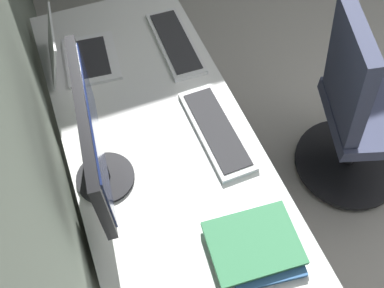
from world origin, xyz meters
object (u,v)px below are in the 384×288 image
at_px(book_stack_near, 257,245).
at_px(laptop_leftmost, 76,54).
at_px(drawer_pedestal, 177,236).
at_px(monitor_primary, 93,140).
at_px(keyboard_spare, 175,42).
at_px(office_chair, 359,117).
at_px(keyboard_main, 216,130).

bearing_deg(book_stack_near, laptop_leftmost, 19.04).
relative_size(drawer_pedestal, laptop_leftmost, 2.26).
bearing_deg(monitor_primary, keyboard_spare, -39.96).
xyz_separation_m(drawer_pedestal, laptop_leftmost, (0.72, 0.16, 0.43)).
distance_m(laptop_leftmost, keyboard_spare, 0.42).
relative_size(drawer_pedestal, monitor_primary, 1.28).
relative_size(book_stack_near, office_chair, 0.30).
xyz_separation_m(monitor_primary, keyboard_spare, (0.53, -0.45, -0.23)).
relative_size(monitor_primary, book_stack_near, 1.85).
relative_size(keyboard_spare, book_stack_near, 1.44).
bearing_deg(monitor_primary, book_stack_near, -137.61).
xyz_separation_m(laptop_leftmost, book_stack_near, (-0.98, -0.34, -0.03)).
bearing_deg(laptop_leftmost, drawer_pedestal, -167.17).
bearing_deg(office_chair, monitor_primary, 92.87).
xyz_separation_m(monitor_primary, office_chair, (0.06, -1.16, -0.51)).
bearing_deg(office_chair, laptop_leftmost, 65.40).
distance_m(keyboard_main, book_stack_near, 0.46).
xyz_separation_m(keyboard_main, office_chair, (0.01, -0.73, -0.28)).
xyz_separation_m(keyboard_main, keyboard_spare, (0.49, -0.02, 0.00)).
bearing_deg(keyboard_main, book_stack_near, 172.73).
height_order(keyboard_main, book_stack_near, book_stack_near).
height_order(keyboard_main, office_chair, office_chair).
bearing_deg(office_chair, keyboard_spare, 56.49).
distance_m(drawer_pedestal, keyboard_spare, 0.82).
bearing_deg(drawer_pedestal, keyboard_main, -51.48).
relative_size(keyboard_main, book_stack_near, 1.44).
xyz_separation_m(laptop_leftmost, keyboard_spare, (-0.04, -0.41, -0.04)).
distance_m(laptop_leftmost, keyboard_main, 0.66).
distance_m(drawer_pedestal, laptop_leftmost, 0.85).
relative_size(monitor_primary, office_chair, 0.56).
bearing_deg(keyboard_spare, laptop_leftmost, 84.10).
bearing_deg(monitor_primary, laptop_leftmost, -3.31).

